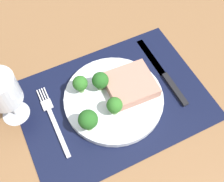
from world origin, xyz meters
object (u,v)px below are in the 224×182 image
(wine_glass, at_px, (3,92))
(plate, at_px, (114,99))
(fork, at_px, (53,120))
(steak, at_px, (130,85))
(knife, at_px, (165,76))

(wine_glass, bearing_deg, plate, -17.58)
(plate, distance_m, fork, 0.15)
(steak, bearing_deg, plate, -171.57)
(plate, distance_m, steak, 0.05)
(knife, distance_m, wine_glass, 0.39)
(fork, bearing_deg, wine_glass, 142.49)
(plate, bearing_deg, wine_glass, 162.42)
(wine_glass, bearing_deg, steak, -13.17)
(knife, bearing_deg, steak, -178.26)
(fork, height_order, knife, knife)
(plate, relative_size, steak, 2.14)
(fork, distance_m, knife, 0.30)
(wine_glass, bearing_deg, knife, -9.94)
(steak, bearing_deg, fork, 177.93)
(steak, relative_size, wine_glass, 0.77)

